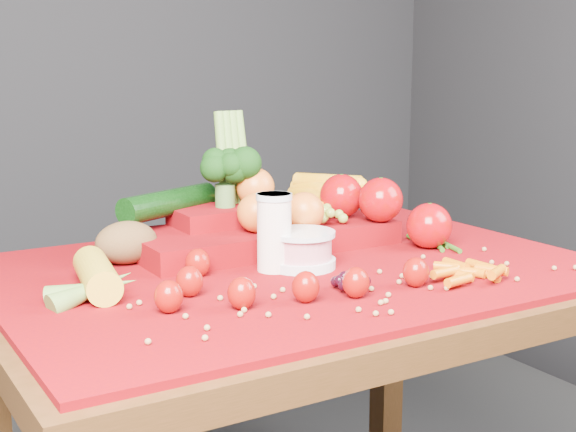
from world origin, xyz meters
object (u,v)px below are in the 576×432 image
table (294,322)px  milk_glass (274,229)px  produce_mound (280,215)px  yogurt_bowl (302,248)px

table → milk_glass: size_ratio=8.00×
table → produce_mound: produce_mound is taller
table → milk_glass: 0.19m
table → yogurt_bowl: bearing=-74.4°
milk_glass → produce_mound: (0.11, 0.16, -0.01)m
table → yogurt_bowl: (0.01, -0.02, 0.14)m
yogurt_bowl → produce_mound: produce_mound is taller
yogurt_bowl → milk_glass: bearing=170.9°
yogurt_bowl → produce_mound: (0.05, 0.17, 0.03)m
milk_glass → yogurt_bowl: size_ratio=1.12×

